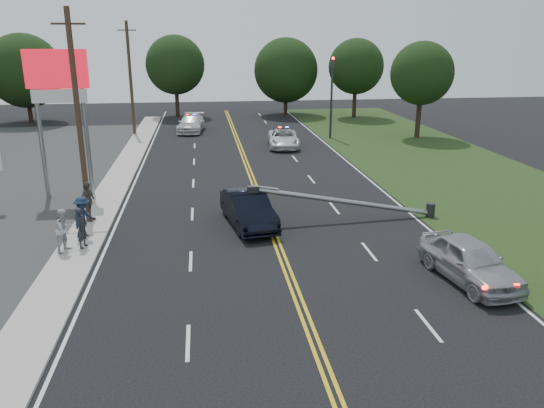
{
  "coord_description": "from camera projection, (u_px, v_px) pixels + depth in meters",
  "views": [
    {
      "loc": [
        -3.05,
        -15.83,
        8.55
      ],
      "look_at": [
        -0.17,
        5.8,
        1.7
      ],
      "focal_mm": 35.0,
      "sensor_mm": 36.0,
      "label": 1
    }
  ],
  "objects": [
    {
      "name": "bystander_c",
      "position": [
        83.0,
        217.0,
        23.2
      ],
      "size": [
        1.06,
        1.37,
        1.87
      ],
      "primitive_type": "imported",
      "rotation": [
        0.0,
        0.0,
        1.22
      ],
      "color": "#192540",
      "rests_on": "sidewalk"
    },
    {
      "name": "pylon_sign",
      "position": [
        58.0,
        88.0,
        28.03
      ],
      "size": [
        3.2,
        0.35,
        8.0
      ],
      "color": "gray",
      "rests_on": "ground"
    },
    {
      "name": "bystander_a",
      "position": [
        82.0,
        228.0,
        22.09
      ],
      "size": [
        0.58,
        0.72,
        1.73
      ],
      "primitive_type": "imported",
      "rotation": [
        0.0,
        0.0,
        1.27
      ],
      "color": "#222229",
      "rests_on": "sidewalk"
    },
    {
      "name": "emergency_a",
      "position": [
        283.0,
        139.0,
        43.19
      ],
      "size": [
        2.82,
        5.32,
        1.42
      ],
      "primitive_type": "imported",
      "rotation": [
        0.0,
        0.0,
        -0.09
      ],
      "color": "silver",
      "rests_on": "ground"
    },
    {
      "name": "crashed_sedan",
      "position": [
        248.0,
        209.0,
        25.05
      ],
      "size": [
        2.55,
        5.16,
        1.63
      ],
      "primitive_type": "imported",
      "rotation": [
        0.0,
        0.0,
        0.17
      ],
      "color": "black",
      "rests_on": "ground"
    },
    {
      "name": "sidewalk",
      "position": [
        97.0,
        217.0,
        26.29
      ],
      "size": [
        1.8,
        70.0,
        0.12
      ],
      "primitive_type": "cube",
      "color": "#ADA79C",
      "rests_on": "ground"
    },
    {
      "name": "tree_8",
      "position": [
        356.0,
        67.0,
        58.05
      ],
      "size": [
        6.03,
        6.03,
        8.58
      ],
      "color": "black",
      "rests_on": "ground"
    },
    {
      "name": "bystander_b",
      "position": [
        65.0,
        230.0,
        21.71
      ],
      "size": [
        1.02,
        1.1,
        1.82
      ],
      "primitive_type": "imported",
      "rotation": [
        0.0,
        0.0,
        1.09
      ],
      "color": "#B8B8BD",
      "rests_on": "sidewalk"
    },
    {
      "name": "tree_5",
      "position": [
        24.0,
        71.0,
        54.56
      ],
      "size": [
        7.54,
        7.54,
        9.08
      ],
      "color": "black",
      "rests_on": "ground"
    },
    {
      "name": "emergency_b",
      "position": [
        191.0,
        123.0,
        50.26
      ],
      "size": [
        2.87,
        5.67,
        1.58
      ],
      "primitive_type": "imported",
      "rotation": [
        0.0,
        0.0,
        -0.12
      ],
      "color": "silver",
      "rests_on": "ground"
    },
    {
      "name": "utility_pole_mid",
      "position": [
        78.0,
        110.0,
        26.58
      ],
      "size": [
        1.6,
        0.28,
        10.0
      ],
      "color": "#382619",
      "rests_on": "ground"
    },
    {
      "name": "tree_9",
      "position": [
        422.0,
        73.0,
        45.9
      ],
      "size": [
        5.44,
        5.44,
        8.35
      ],
      "color": "black",
      "rests_on": "ground"
    },
    {
      "name": "ground",
      "position": [
        300.0,
        303.0,
        17.91
      ],
      "size": [
        120.0,
        120.0,
        0.0
      ],
      "primitive_type": "plane",
      "color": "black",
      "rests_on": "ground"
    },
    {
      "name": "centerline_yellow",
      "position": [
        265.0,
        211.0,
        27.37
      ],
      "size": [
        0.36,
        80.0,
        0.0
      ],
      "primitive_type": "cube",
      "color": "gold",
      "rests_on": "ground"
    },
    {
      "name": "utility_pole_far",
      "position": [
        131.0,
        78.0,
        47.38
      ],
      "size": [
        1.6,
        0.28,
        10.0
      ],
      "color": "#382619",
      "rests_on": "ground"
    },
    {
      "name": "traffic_signal",
      "position": [
        332.0,
        90.0,
        46.06
      ],
      "size": [
        0.28,
        0.41,
        7.05
      ],
      "color": "#2D2D30",
      "rests_on": "ground"
    },
    {
      "name": "bystander_d",
      "position": [
        88.0,
        201.0,
        25.31
      ],
      "size": [
        0.81,
        1.22,
        1.93
      ],
      "primitive_type": "imported",
      "rotation": [
        0.0,
        0.0,
        1.24
      ],
      "color": "#594E47",
      "rests_on": "sidewalk"
    },
    {
      "name": "tree_6",
      "position": [
        175.0,
        65.0,
        58.6
      ],
      "size": [
        6.47,
        6.47,
        8.93
      ],
      "color": "black",
      "rests_on": "ground"
    },
    {
      "name": "grass_verge",
      "position": [
        508.0,
        201.0,
        29.07
      ],
      "size": [
        12.0,
        80.0,
        0.01
      ],
      "primitive_type": "cube",
      "color": "#223414",
      "rests_on": "ground"
    },
    {
      "name": "waiting_sedan",
      "position": [
        470.0,
        261.0,
        19.31
      ],
      "size": [
        2.52,
        4.9,
        1.59
      ],
      "primitive_type": "imported",
      "rotation": [
        0.0,
        0.0,
        0.14
      ],
      "color": "#A5A6AD",
      "rests_on": "ground"
    },
    {
      "name": "fallen_streetlight",
      "position": [
        355.0,
        202.0,
        25.73
      ],
      "size": [
        9.36,
        0.44,
        1.91
      ],
      "color": "#2D2D30",
      "rests_on": "ground"
    },
    {
      "name": "tree_7",
      "position": [
        286.0,
        70.0,
        60.3
      ],
      "size": [
        7.26,
        7.26,
        8.66
      ],
      "color": "black",
      "rests_on": "ground"
    }
  ]
}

